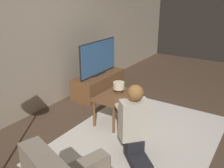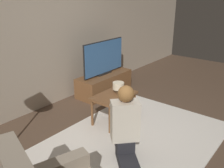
# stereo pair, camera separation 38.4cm
# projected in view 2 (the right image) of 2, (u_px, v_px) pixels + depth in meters

# --- Properties ---
(ground_plane) EXTENTS (10.00, 10.00, 0.00)m
(ground_plane) POSITION_uv_depth(u_px,v_px,m) (135.00, 140.00, 3.54)
(ground_plane) COLOR brown
(wall_back) EXTENTS (10.00, 0.06, 2.60)m
(wall_back) POSITION_uv_depth(u_px,v_px,m) (43.00, 34.00, 4.22)
(wall_back) COLOR tan
(wall_back) RESTS_ON ground_plane
(rug) EXTENTS (2.67, 1.96, 0.02)m
(rug) POSITION_uv_depth(u_px,v_px,m) (135.00, 140.00, 3.54)
(rug) COLOR silver
(rug) RESTS_ON ground_plane
(tv_stand) EXTENTS (1.24, 0.49, 0.40)m
(tv_stand) POSITION_uv_depth(u_px,v_px,m) (104.00, 83.00, 5.14)
(tv_stand) COLOR brown
(tv_stand) RESTS_ON ground_plane
(tv) EXTENTS (1.12, 0.08, 0.68)m
(tv) POSITION_uv_depth(u_px,v_px,m) (104.00, 58.00, 4.95)
(tv) COLOR black
(tv) RESTS_ON tv_stand
(coffee_table) EXTENTS (0.71, 0.43, 0.48)m
(coffee_table) POSITION_uv_depth(u_px,v_px,m) (114.00, 98.00, 3.90)
(coffee_table) COLOR brown
(coffee_table) RESTS_ON ground_plane
(person_kneeling) EXTENTS (0.74, 0.77, 0.96)m
(person_kneeling) POSITION_uv_depth(u_px,v_px,m) (125.00, 124.00, 3.01)
(person_kneeling) COLOR #232328
(person_kneeling) RESTS_ON rug
(table_lamp) EXTENTS (0.18, 0.18, 0.17)m
(table_lamp) POSITION_uv_depth(u_px,v_px,m) (118.00, 86.00, 3.92)
(table_lamp) COLOR #4C3823
(table_lamp) RESTS_ON coffee_table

